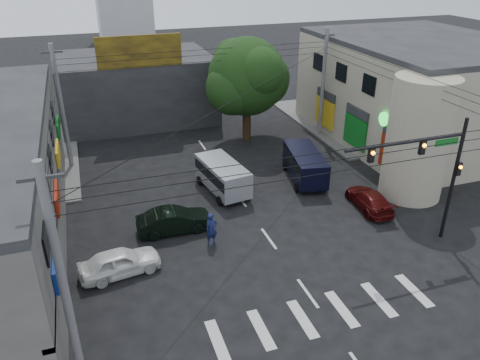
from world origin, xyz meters
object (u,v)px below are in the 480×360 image
navy_van (305,166)px  utility_pole_far_right (323,84)px  maroon_sedan (369,200)px  traffic_officer (212,229)px  utility_pole_near_left (63,281)px  white_compact (120,262)px  traffic_gantry (432,164)px  silver_minivan (223,178)px  utility_pole_far_left (62,109)px  street_tree (247,77)px  dark_sedan (174,221)px

navy_van → utility_pole_far_right: bearing=-23.4°
maroon_sedan → navy_van: navy_van is taller
utility_pole_far_right → navy_van: size_ratio=1.66×
navy_van → traffic_officer: (-8.51, -5.74, -0.09)m
utility_pole_near_left → white_compact: size_ratio=2.14×
traffic_gantry → white_compact: (-16.19, 2.52, -4.13)m
white_compact → maroon_sedan: (15.73, 1.69, -0.08)m
utility_pole_far_right → silver_minivan: (-11.28, -7.57, -3.56)m
traffic_gantry → maroon_sedan: bearing=96.2°
utility_pole_far_right → silver_minivan: size_ratio=1.81×
traffic_gantry → white_compact: 16.90m
utility_pole_near_left → utility_pole_far_right: same height
maroon_sedan → silver_minivan: size_ratio=0.86×
maroon_sedan → navy_van: (-2.09, 5.09, 0.44)m
traffic_gantry → utility_pole_far_left: size_ratio=0.78×
street_tree → utility_pole_far_left: size_ratio=0.95×
utility_pole_far_right → dark_sedan: bearing=-143.4°
utility_pole_far_right → navy_van: bearing=-124.1°
street_tree → utility_pole_near_left: bearing=-124.0°
white_compact → maroon_sedan: white_compact is taller
navy_van → traffic_officer: navy_van is taller
maroon_sedan → silver_minivan: bearing=-27.6°
traffic_gantry → traffic_officer: traffic_gantry is taller
street_tree → utility_pole_far_left: (-14.50, -1.00, -0.87)m
utility_pole_far_left → maroon_sedan: size_ratio=2.10×
utility_pole_near_left → white_compact: utility_pole_near_left is taller
dark_sedan → white_compact: bearing=132.6°
silver_minivan → utility_pole_near_left: bearing=134.7°
dark_sedan → white_compact: size_ratio=1.02×
traffic_gantry → street_tree: bearing=102.0°
maroon_sedan → dark_sedan: bearing=-1.2°
utility_pole_far_left → traffic_gantry: bearing=-42.9°
street_tree → traffic_officer: (-7.23, -14.44, -4.51)m
dark_sedan → white_compact: (-3.44, -3.03, -0.02)m
traffic_gantry → utility_pole_far_left: bearing=137.1°
street_tree → traffic_gantry: 18.42m
utility_pole_near_left → traffic_officer: utility_pole_near_left is taller
white_compact → navy_van: 15.24m
utility_pole_far_left → white_compact: (2.14, -14.48, -3.90)m
maroon_sedan → navy_van: size_ratio=0.79×
utility_pole_far_right → white_compact: 24.10m
utility_pole_far_left → dark_sedan: utility_pole_far_left is taller
utility_pole_far_left → utility_pole_far_right: same height
utility_pole_near_left → utility_pole_far_right: (21.00, 20.50, 0.00)m
maroon_sedan → navy_van: bearing=-62.7°
utility_pole_near_left → navy_van: bearing=39.1°
traffic_officer → utility_pole_far_right: bearing=30.3°
utility_pole_far_right → maroon_sedan: (-3.13, -12.79, -3.99)m
utility_pole_near_left → maroon_sedan: (17.87, 7.71, -3.99)m
street_tree → maroon_sedan: street_tree is taller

